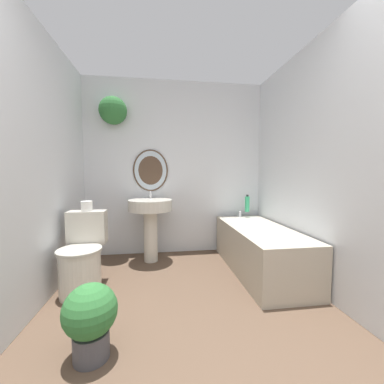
{
  "coord_description": "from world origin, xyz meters",
  "views": [
    {
      "loc": [
        -0.25,
        -0.48,
        1.12
      ],
      "look_at": [
        0.07,
        1.76,
        0.94
      ],
      "focal_mm": 22.0,
      "sensor_mm": 36.0,
      "label": 1
    }
  ],
  "objects_px": {
    "bathtub": "(259,248)",
    "shampoo_bottle": "(247,204)",
    "pedestal_sink": "(150,215)",
    "toilet": "(82,259)",
    "potted_plant": "(90,317)",
    "toilet_paper_roll": "(87,206)"
  },
  "relations": [
    {
      "from": "pedestal_sink",
      "to": "potted_plant",
      "type": "bearing_deg",
      "value": -101.09
    },
    {
      "from": "bathtub",
      "to": "potted_plant",
      "type": "height_order",
      "value": "bathtub"
    },
    {
      "from": "pedestal_sink",
      "to": "shampoo_bottle",
      "type": "xyz_separation_m",
      "value": [
        1.34,
        0.14,
        0.1
      ]
    },
    {
      "from": "bathtub",
      "to": "shampoo_bottle",
      "type": "bearing_deg",
      "value": 81.46
    },
    {
      "from": "bathtub",
      "to": "toilet_paper_roll",
      "type": "bearing_deg",
      "value": -179.56
    },
    {
      "from": "bathtub",
      "to": "shampoo_bottle",
      "type": "height_order",
      "value": "shampoo_bottle"
    },
    {
      "from": "pedestal_sink",
      "to": "toilet",
      "type": "bearing_deg",
      "value": -131.38
    },
    {
      "from": "potted_plant",
      "to": "toilet_paper_roll",
      "type": "distance_m",
      "value": 1.24
    },
    {
      "from": "toilet",
      "to": "potted_plant",
      "type": "bearing_deg",
      "value": -70.56
    },
    {
      "from": "shampoo_bottle",
      "to": "potted_plant",
      "type": "height_order",
      "value": "shampoo_bottle"
    },
    {
      "from": "toilet",
      "to": "bathtub",
      "type": "height_order",
      "value": "toilet"
    },
    {
      "from": "pedestal_sink",
      "to": "shampoo_bottle",
      "type": "relative_size",
      "value": 3.74
    },
    {
      "from": "toilet",
      "to": "shampoo_bottle",
      "type": "xyz_separation_m",
      "value": [
        1.96,
        0.84,
        0.39
      ]
    },
    {
      "from": "shampoo_bottle",
      "to": "toilet",
      "type": "bearing_deg",
      "value": -156.71
    },
    {
      "from": "pedestal_sink",
      "to": "bathtub",
      "type": "distance_m",
      "value": 1.38
    },
    {
      "from": "toilet_paper_roll",
      "to": "bathtub",
      "type": "bearing_deg",
      "value": 0.44
    },
    {
      "from": "pedestal_sink",
      "to": "bathtub",
      "type": "bearing_deg",
      "value": -21.59
    },
    {
      "from": "toilet",
      "to": "bathtub",
      "type": "xyz_separation_m",
      "value": [
        1.86,
        0.21,
        -0.05
      ]
    },
    {
      "from": "toilet",
      "to": "pedestal_sink",
      "type": "distance_m",
      "value": 0.98
    },
    {
      "from": "toilet",
      "to": "potted_plant",
      "type": "relative_size",
      "value": 1.61
    },
    {
      "from": "bathtub",
      "to": "potted_plant",
      "type": "xyz_separation_m",
      "value": [
        -1.56,
        -1.09,
        -0.01
      ]
    },
    {
      "from": "toilet_paper_roll",
      "to": "toilet",
      "type": "bearing_deg",
      "value": -90.0
    }
  ]
}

